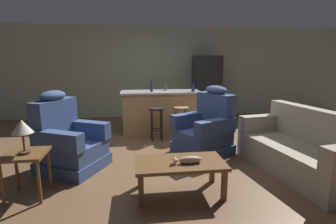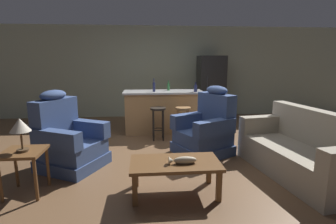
{
  "view_description": "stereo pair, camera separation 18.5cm",
  "coord_description": "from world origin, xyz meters",
  "px_view_note": "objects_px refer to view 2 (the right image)",
  "views": [
    {
      "loc": [
        -0.62,
        -4.56,
        1.65
      ],
      "look_at": [
        -0.02,
        -0.1,
        0.75
      ],
      "focal_mm": 28.0,
      "sensor_mm": 36.0,
      "label": 1
    },
    {
      "loc": [
        -0.44,
        -4.58,
        1.65
      ],
      "look_at": [
        -0.02,
        -0.1,
        0.75
      ],
      "focal_mm": 28.0,
      "sensor_mm": 36.0,
      "label": 2
    }
  ],
  "objects_px": {
    "table_lamp": "(20,127)",
    "kitchen_island": "(163,111)",
    "couch": "(301,152)",
    "bottle_short_amber": "(154,87)",
    "fish_figurine": "(182,160)",
    "recliner_near_lamp": "(68,141)",
    "coffee_table": "(175,166)",
    "end_table": "(24,158)",
    "refrigerator": "(211,88)",
    "bottle_wine_dark": "(169,87)",
    "bar_stool_right": "(183,117)",
    "recliner_near_island": "(206,130)",
    "bottle_tall_green": "(196,88)",
    "bar_stool_left": "(158,118)"
  },
  "relations": [
    {
      "from": "end_table",
      "to": "bottle_short_amber",
      "type": "height_order",
      "value": "bottle_short_amber"
    },
    {
      "from": "couch",
      "to": "bottle_wine_dark",
      "type": "relative_size",
      "value": 8.65
    },
    {
      "from": "couch",
      "to": "bottle_short_amber",
      "type": "height_order",
      "value": "bottle_short_amber"
    },
    {
      "from": "end_table",
      "to": "table_lamp",
      "type": "relative_size",
      "value": 1.37
    },
    {
      "from": "end_table",
      "to": "recliner_near_island",
      "type": "bearing_deg",
      "value": 25.59
    },
    {
      "from": "table_lamp",
      "to": "bottle_short_amber",
      "type": "height_order",
      "value": "bottle_short_amber"
    },
    {
      "from": "couch",
      "to": "recliner_near_lamp",
      "type": "height_order",
      "value": "recliner_near_lamp"
    },
    {
      "from": "fish_figurine",
      "to": "end_table",
      "type": "bearing_deg",
      "value": 172.69
    },
    {
      "from": "couch",
      "to": "kitchen_island",
      "type": "xyz_separation_m",
      "value": [
        -1.81,
        2.54,
        0.14
      ]
    },
    {
      "from": "kitchen_island",
      "to": "bar_stool_right",
      "type": "xyz_separation_m",
      "value": [
        0.37,
        -0.63,
        -0.01
      ]
    },
    {
      "from": "recliner_near_island",
      "to": "bottle_wine_dark",
      "type": "distance_m",
      "value": 1.82
    },
    {
      "from": "fish_figurine",
      "to": "couch",
      "type": "height_order",
      "value": "couch"
    },
    {
      "from": "end_table",
      "to": "bottle_wine_dark",
      "type": "distance_m",
      "value": 3.58
    },
    {
      "from": "fish_figurine",
      "to": "recliner_near_island",
      "type": "relative_size",
      "value": 0.28
    },
    {
      "from": "fish_figurine",
      "to": "recliner_near_lamp",
      "type": "bearing_deg",
      "value": 146.84
    },
    {
      "from": "bar_stool_right",
      "to": "bottle_wine_dark",
      "type": "height_order",
      "value": "bottle_wine_dark"
    },
    {
      "from": "couch",
      "to": "recliner_near_lamp",
      "type": "bearing_deg",
      "value": -18.54
    },
    {
      "from": "couch",
      "to": "end_table",
      "type": "distance_m",
      "value": 3.74
    },
    {
      "from": "coffee_table",
      "to": "bottle_short_amber",
      "type": "height_order",
      "value": "bottle_short_amber"
    },
    {
      "from": "recliner_near_island",
      "to": "bar_stool_right",
      "type": "distance_m",
      "value": 0.93
    },
    {
      "from": "recliner_near_island",
      "to": "kitchen_island",
      "type": "bearing_deg",
      "value": -93.72
    },
    {
      "from": "couch",
      "to": "end_table",
      "type": "xyz_separation_m",
      "value": [
        -3.73,
        -0.2,
        0.12
      ]
    },
    {
      "from": "recliner_near_island",
      "to": "bottle_short_amber",
      "type": "relative_size",
      "value": 4.07
    },
    {
      "from": "couch",
      "to": "bottle_wine_dark",
      "type": "height_order",
      "value": "bottle_wine_dark"
    },
    {
      "from": "coffee_table",
      "to": "bottle_wine_dark",
      "type": "relative_size",
      "value": 4.75
    },
    {
      "from": "end_table",
      "to": "refrigerator",
      "type": "relative_size",
      "value": 0.32
    },
    {
      "from": "recliner_near_lamp",
      "to": "coffee_table",
      "type": "bearing_deg",
      "value": -5.3
    },
    {
      "from": "recliner_near_island",
      "to": "bottle_wine_dark",
      "type": "height_order",
      "value": "recliner_near_island"
    },
    {
      "from": "fish_figurine",
      "to": "recliner_near_lamp",
      "type": "height_order",
      "value": "recliner_near_lamp"
    },
    {
      "from": "recliner_near_island",
      "to": "bottle_tall_green",
      "type": "height_order",
      "value": "recliner_near_island"
    },
    {
      "from": "coffee_table",
      "to": "kitchen_island",
      "type": "height_order",
      "value": "kitchen_island"
    },
    {
      "from": "table_lamp",
      "to": "kitchen_island",
      "type": "height_order",
      "value": "table_lamp"
    },
    {
      "from": "table_lamp",
      "to": "kitchen_island",
      "type": "xyz_separation_m",
      "value": [
        1.91,
        2.77,
        -0.39
      ]
    },
    {
      "from": "fish_figurine",
      "to": "bottle_short_amber",
      "type": "bearing_deg",
      "value": 94.31
    },
    {
      "from": "fish_figurine",
      "to": "kitchen_island",
      "type": "height_order",
      "value": "kitchen_island"
    },
    {
      "from": "bottle_tall_green",
      "to": "bottle_short_amber",
      "type": "bearing_deg",
      "value": 173.53
    },
    {
      "from": "kitchen_island",
      "to": "couch",
      "type": "bearing_deg",
      "value": -54.6
    },
    {
      "from": "bottle_short_amber",
      "to": "bottle_wine_dark",
      "type": "relative_size",
      "value": 1.27
    },
    {
      "from": "end_table",
      "to": "refrigerator",
      "type": "xyz_separation_m",
      "value": [
        3.34,
        3.95,
        0.42
      ]
    },
    {
      "from": "coffee_table",
      "to": "refrigerator",
      "type": "bearing_deg",
      "value": 70.08
    },
    {
      "from": "fish_figurine",
      "to": "refrigerator",
      "type": "relative_size",
      "value": 0.19
    },
    {
      "from": "coffee_table",
      "to": "bar_stool_right",
      "type": "height_order",
      "value": "bar_stool_right"
    },
    {
      "from": "bottle_short_amber",
      "to": "bar_stool_right",
      "type": "bearing_deg",
      "value": -42.77
    },
    {
      "from": "end_table",
      "to": "bar_stool_right",
      "type": "distance_m",
      "value": 3.12
    },
    {
      "from": "coffee_table",
      "to": "fish_figurine",
      "type": "distance_m",
      "value": 0.15
    },
    {
      "from": "recliner_near_lamp",
      "to": "end_table",
      "type": "xyz_separation_m",
      "value": [
        -0.3,
        -0.82,
        0.04
      ]
    },
    {
      "from": "table_lamp",
      "to": "bottle_wine_dark",
      "type": "bearing_deg",
      "value": 54.71
    },
    {
      "from": "coffee_table",
      "to": "recliner_near_island",
      "type": "bearing_deg",
      "value": 62.66
    },
    {
      "from": "coffee_table",
      "to": "bottle_wine_dark",
      "type": "bearing_deg",
      "value": 86.1
    },
    {
      "from": "bar_stool_left",
      "to": "refrigerator",
      "type": "height_order",
      "value": "refrigerator"
    }
  ]
}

